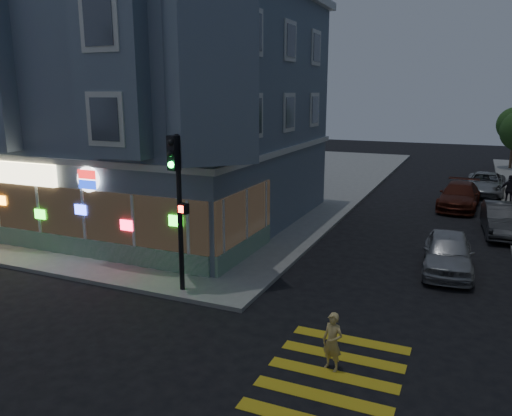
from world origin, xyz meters
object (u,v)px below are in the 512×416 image
Objects in this scene: pedestrian_b at (510,190)px; parked_car_b at (503,220)px; parked_car_d at (485,184)px; running_child at (333,342)px; traffic_signal at (177,187)px; parked_car_a at (448,252)px; parked_car_c at (459,196)px.

parked_car_b is at bearing 88.72° from pedestrian_b.
pedestrian_b reaches higher than parked_car_d.
running_child reaches higher than parked_car_d.
traffic_signal is at bearing -109.33° from parked_car_d.
running_child is 8.78m from parked_car_a.
traffic_signal reaches higher than parked_car_d.
pedestrian_b is at bearing 80.36° from parked_car_b.
parked_car_b is 0.88× the size of traffic_signal.
parked_car_c is at bearing 79.15° from traffic_signal.
parked_car_a is at bearing -112.67° from parked_car_b.
running_child is 7.06m from traffic_signal.
parked_car_a is 10.50m from traffic_signal.
parked_car_d is (1.43, 16.78, -0.03)m from parked_car_a.
parked_car_c is 5.39m from parked_car_d.
parked_car_a is at bearing 94.25° from running_child.
parked_car_b is at bearing 92.63° from running_child.
parked_car_c is 0.99× the size of traffic_signal.
traffic_signal is at bearing -111.25° from parked_car_c.
running_child is 0.28× the size of traffic_signal.
parked_car_b reaches higher than parked_car_c.
parked_car_d is 24.87m from traffic_signal.
running_child is 20.20m from parked_car_c.
parked_car_b is (-0.60, -6.62, -0.29)m from pedestrian_b.
parked_car_d is at bearing 81.79° from parked_car_a.
traffic_signal reaches higher than running_child.
parked_car_d is (3.63, 25.28, -0.02)m from running_child.
parked_car_b is 16.31m from traffic_signal.
parked_car_c is (-2.10, 5.20, -0.00)m from parked_car_b.
parked_car_c is at bearing 107.54° from parked_car_b.
traffic_signal reaches higher than parked_car_c.
pedestrian_b is 13.28m from parked_car_a.
pedestrian_b reaches higher than running_child.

